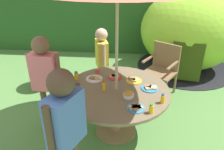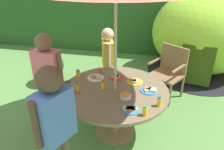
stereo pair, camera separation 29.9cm
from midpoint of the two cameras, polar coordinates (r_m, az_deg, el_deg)
ground_plane at (r=3.36m, az=3.34°, el=-14.04°), size 10.00×10.00×0.02m
hedge_backdrop at (r=5.90m, az=8.47°, el=15.30°), size 9.00×0.70×1.97m
garden_table at (r=3.01m, az=3.63°, el=-5.91°), size 1.39×1.39×0.69m
wooden_chair at (r=4.04m, az=16.29°, el=1.33°), size 0.66×0.65×0.90m
dome_tent at (r=5.03m, az=23.40°, el=9.44°), size 2.41×2.41×1.69m
potted_plant at (r=4.44m, az=-13.19°, el=1.99°), size 0.49×0.49×0.64m
child_in_yellow_shirt at (r=3.81m, az=1.17°, el=5.34°), size 0.26×0.40×1.21m
child_in_pink_shirt at (r=3.18m, az=-13.42°, el=1.57°), size 0.46×0.23×1.35m
child_in_blue_shirt at (r=2.17m, az=-10.46°, el=-10.25°), size 0.33×0.44×1.41m
snack_bowl at (r=2.77m, az=6.53°, el=-5.19°), size 0.14×0.14×0.07m
plate_near_right at (r=3.21m, az=3.70°, el=-0.55°), size 0.19×0.19×0.03m
plate_mid_left at (r=3.19m, az=-1.44°, el=-0.74°), size 0.23×0.23×0.03m
plate_back_edge at (r=3.13m, az=8.41°, el=-1.66°), size 0.22×0.22×0.03m
plate_front_edge at (r=2.58m, az=8.02°, el=-8.55°), size 0.21×0.21×0.03m
plate_near_left at (r=2.96m, az=12.20°, el=-3.81°), size 0.22×0.22×0.03m
juice_bottle_far_left at (r=3.22m, az=-5.89°, el=0.22°), size 0.06×0.06×0.12m
juice_bottle_far_right at (r=2.51m, az=11.76°, el=-9.00°), size 0.05×0.05×0.12m
juice_bottle_center_front at (r=2.87m, az=-5.80°, el=-3.21°), size 0.05×0.05×0.13m
juice_bottle_center_back at (r=2.69m, az=14.96°, el=-6.61°), size 0.05×0.05×0.12m
juice_bottle_mid_right at (r=2.91m, az=0.56°, el=-2.66°), size 0.05×0.05×0.13m
cup_near at (r=2.86m, az=-7.24°, el=-4.09°), size 0.07×0.07×0.07m
cup_far at (r=3.35m, az=-0.44°, el=1.14°), size 0.06×0.06×0.06m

